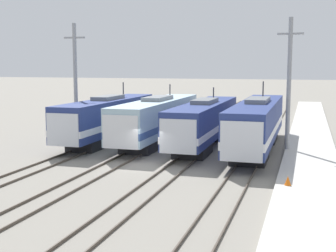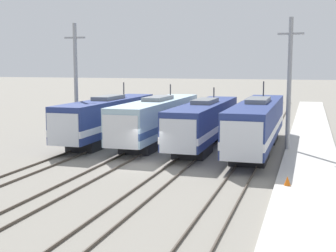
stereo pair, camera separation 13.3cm
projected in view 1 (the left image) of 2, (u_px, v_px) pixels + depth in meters
name	position (u px, v px, depth m)	size (l,w,h in m)	color
ground_plane	(146.00, 166.00, 33.22)	(400.00, 400.00, 0.00)	gray
rail_pair_far_left	(59.00, 159.00, 35.18)	(1.51, 120.00, 0.15)	#4C4238
rail_pair_center_left	(115.00, 163.00, 33.87)	(1.51, 120.00, 0.15)	#4C4238
rail_pair_center_right	(177.00, 167.00, 32.55)	(1.51, 120.00, 0.15)	#4C4238
rail_pair_far_right	(243.00, 171.00, 31.24)	(1.51, 120.00, 0.15)	#4C4238
locomotive_far_left	(106.00, 118.00, 43.23)	(2.95, 17.16, 5.39)	black
locomotive_center_left	(156.00, 119.00, 42.63)	(3.11, 18.10, 5.22)	#232326
locomotive_center_right	(203.00, 123.00, 40.31)	(2.94, 17.56, 5.02)	black
locomotive_far_right	(257.00, 124.00, 38.52)	(3.02, 19.55, 5.64)	black
catenary_tower_left	(75.00, 81.00, 43.29)	(2.06, 0.36, 10.91)	gray
catenary_tower_right	(289.00, 84.00, 37.82)	(2.06, 0.36, 10.91)	gray
platform	(311.00, 175.00, 30.00)	(4.00, 120.00, 0.27)	beige
traffic_cone	(288.00, 181.00, 26.86)	(0.39, 0.39, 0.55)	orange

